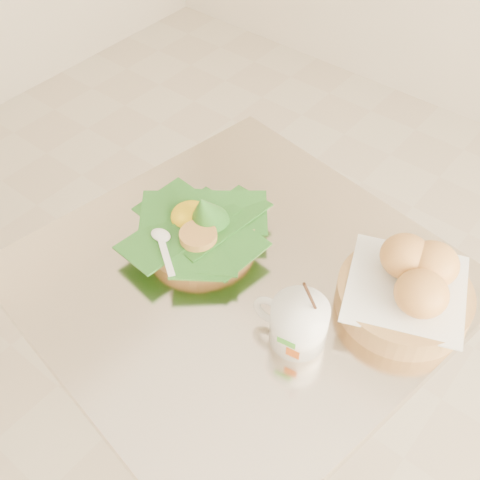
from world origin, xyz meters
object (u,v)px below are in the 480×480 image
Objects in this scene: cafe_table at (239,345)px; coffee_mug at (297,322)px; rice_basket at (200,227)px; bread_basket at (410,287)px.

cafe_table is 0.31m from coffee_mug.
cafe_table is 0.28m from rice_basket.
cafe_table is 4.94× the size of coffee_mug.
bread_basket is at bearing 15.91° from rice_basket.
coffee_mug is (-0.11, -0.17, -0.00)m from bread_basket.
rice_basket is at bearing 166.05° from coffee_mug.
cafe_table is at bearing 164.50° from coffee_mug.
coffee_mug is at bearing -15.50° from cafe_table.
bread_basket is (0.26, 0.13, 0.27)m from cafe_table.
rice_basket is (-0.12, 0.02, 0.26)m from cafe_table.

